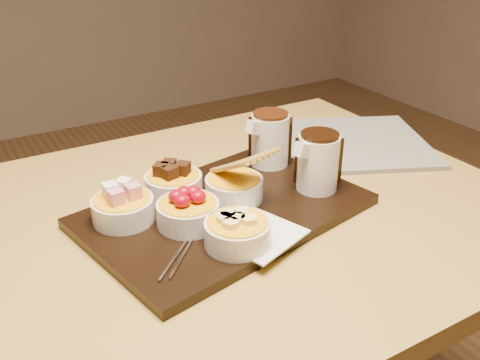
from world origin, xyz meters
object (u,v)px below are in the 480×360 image
serving_board (225,211)px  newspaper (342,143)px  pitcher_milk_chocolate (270,140)px  dining_table (185,269)px  bowl_strawberries (188,214)px  pitcher_dark_chocolate (318,163)px

serving_board → newspaper: serving_board is taller
pitcher_milk_chocolate → newspaper: bearing=-3.5°
dining_table → serving_board: (0.07, -0.02, 0.11)m
bowl_strawberries → newspaper: (0.45, 0.15, -0.03)m
bowl_strawberries → pitcher_milk_chocolate: (0.24, 0.12, 0.03)m
pitcher_milk_chocolate → bowl_strawberries: bearing=-163.6°
pitcher_dark_chocolate → newspaper: pitcher_dark_chocolate is taller
dining_table → pitcher_milk_chocolate: (0.23, 0.08, 0.17)m
pitcher_milk_chocolate → dining_table: bearing=-171.0°
dining_table → pitcher_dark_chocolate: 0.30m
dining_table → serving_board: 0.13m
serving_board → dining_table: bearing=154.0°
dining_table → newspaper: (0.44, 0.11, 0.10)m
bowl_strawberries → pitcher_dark_chocolate: pitcher_dark_chocolate is taller
serving_board → pitcher_dark_chocolate: size_ratio=4.58×
bowl_strawberries → newspaper: bowl_strawberries is taller
pitcher_milk_chocolate → serving_board: bearing=-158.2°
serving_board → newspaper: 0.39m
bowl_strawberries → pitcher_milk_chocolate: pitcher_milk_chocolate is taller
newspaper → serving_board: bearing=-135.7°
dining_table → pitcher_milk_chocolate: pitcher_milk_chocolate is taller
newspaper → dining_table: bearing=-140.9°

